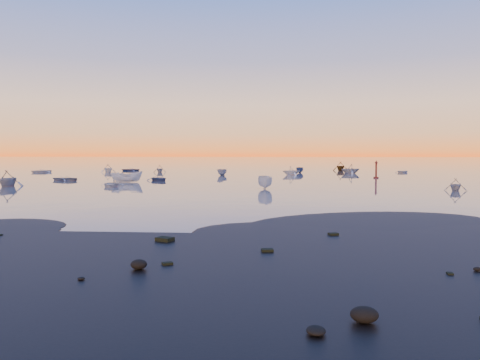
{
  "coord_description": "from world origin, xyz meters",
  "views": [
    {
      "loc": [
        6.96,
        -26.26,
        4.14
      ],
      "look_at": [
        2.99,
        28.0,
        0.91
      ],
      "focal_mm": 35.0,
      "sensor_mm": 36.0,
      "label": 1
    }
  ],
  "objects": [
    {
      "name": "moored_fleet",
      "position": [
        0.0,
        53.0,
        0.0
      ],
      "size": [
        124.0,
        58.0,
        1.2
      ],
      "primitive_type": null,
      "color": "silver",
      "rests_on": "ground"
    },
    {
      "name": "ground",
      "position": [
        0.0,
        100.0,
        0.0
      ],
      "size": [
        600.0,
        600.0,
        0.0
      ],
      "primitive_type": "plane",
      "color": "slate",
      "rests_on": "ground"
    },
    {
      "name": "channel_marker",
      "position": [
        23.29,
        49.98,
        1.16
      ],
      "size": [
        0.83,
        0.83,
        2.95
      ],
      "color": "#46130F",
      "rests_on": "ground"
    },
    {
      "name": "boat_near_left",
      "position": [
        -9.7,
        40.36,
        0.0
      ],
      "size": [
        4.21,
        3.53,
        0.99
      ],
      "primitive_type": "imported",
      "rotation": [
        0.0,
        0.0,
        0.57
      ],
      "color": "#38486C",
      "rests_on": "ground"
    },
    {
      "name": "mud_lobes",
      "position": [
        0.0,
        -1.0,
        0.01
      ],
      "size": [
        140.0,
        6.0,
        0.07
      ],
      "primitive_type": null,
      "color": "black",
      "rests_on": "ground"
    },
    {
      "name": "boat_near_center",
      "position": [
        -13.27,
        36.7,
        0.0
      ],
      "size": [
        3.45,
        4.67,
        1.49
      ],
      "primitive_type": "imported",
      "rotation": [
        0.0,
        0.0,
        2.0
      ],
      "color": "silver",
      "rests_on": "ground"
    }
  ]
}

